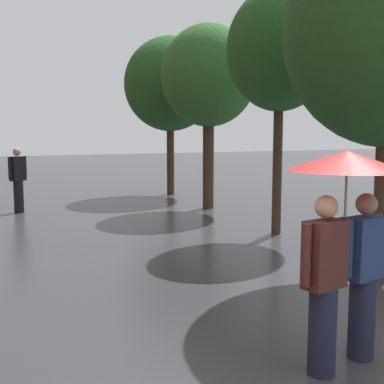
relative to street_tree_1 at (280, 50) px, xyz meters
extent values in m
cylinder|color=#473323|center=(-0.21, -3.39, -2.67)|extent=(0.28, 0.28, 2.41)
cylinder|color=#473323|center=(0.00, 0.00, -2.40)|extent=(0.20, 0.20, 2.93)
ellipsoid|color=#235623|center=(0.00, 0.00, 0.02)|extent=(2.22, 2.22, 2.56)
cylinder|color=#473323|center=(0.05, 3.79, -2.54)|extent=(0.31, 0.31, 2.66)
ellipsoid|color=#2D6628|center=(0.05, 3.79, -0.16)|extent=(2.66, 2.66, 2.82)
cylinder|color=#473323|center=(0.04, 7.02, -2.59)|extent=(0.25, 0.25, 2.55)
ellipsoid|color=#235623|center=(0.04, 7.02, -0.13)|extent=(3.08, 3.08, 3.15)
cylinder|color=#1E233D|center=(-2.91, -5.62, -3.45)|extent=(0.26, 0.26, 0.83)
cube|color=#4C231E|center=(-2.91, -5.62, -2.73)|extent=(0.44, 0.31, 0.62)
sphere|color=tan|center=(-2.91, -5.62, -2.29)|extent=(0.21, 0.21, 0.21)
cylinder|color=#4C231E|center=(-3.15, -5.68, -2.70)|extent=(0.09, 0.09, 0.56)
cylinder|color=#4C231E|center=(-2.67, -5.56, -2.70)|extent=(0.09, 0.09, 0.56)
cylinder|color=#1E233D|center=(-2.34, -5.48, -3.46)|extent=(0.26, 0.26, 0.81)
cube|color=navy|center=(-2.34, -5.48, -2.75)|extent=(0.44, 0.31, 0.61)
sphere|color=#9E7051|center=(-2.34, -5.48, -2.32)|extent=(0.21, 0.21, 0.21)
cylinder|color=navy|center=(-2.59, -5.54, -2.72)|extent=(0.09, 0.09, 0.55)
cylinder|color=navy|center=(-2.10, -5.43, -2.72)|extent=(0.09, 0.09, 0.55)
cylinder|color=#9E9EA3|center=(-2.63, -5.53, -2.52)|extent=(0.02, 0.02, 1.11)
cone|color=red|center=(-2.63, -5.53, -1.89)|extent=(1.08, 1.08, 0.18)
cylinder|color=black|center=(-5.02, 4.94, -3.44)|extent=(0.26, 0.26, 0.87)
cube|color=black|center=(-5.02, 4.94, -2.68)|extent=(0.45, 0.42, 0.65)
sphere|color=tan|center=(-5.02, 4.94, -2.23)|extent=(0.21, 0.21, 0.21)
cylinder|color=black|center=(-4.83, 5.09, -2.65)|extent=(0.09, 0.09, 0.58)
cylinder|color=black|center=(-5.22, 4.78, -2.65)|extent=(0.09, 0.09, 0.58)
camera|label=1|loc=(-5.68, -9.32, -1.59)|focal=47.29mm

